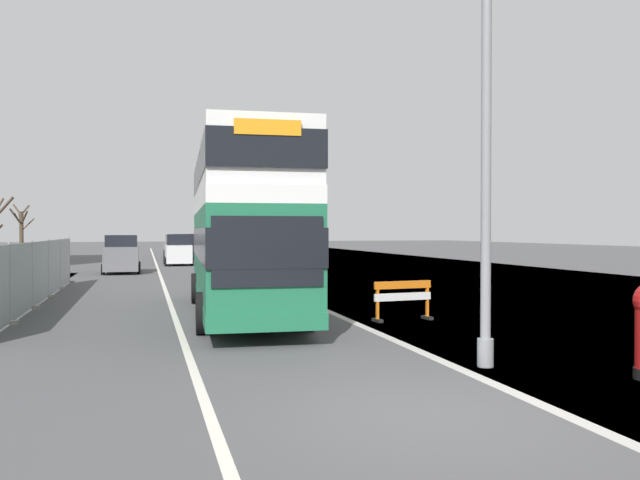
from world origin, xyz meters
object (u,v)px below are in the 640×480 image
(car_oncoming_near, at_px, (122,255))
(car_receding_far, at_px, (183,247))
(roadworks_barrier, at_px, (403,296))
(car_receding_mid, at_px, (178,251))
(double_decker_bus, at_px, (242,225))
(car_far_side, at_px, (175,246))
(lamppost_foreground, at_px, (486,132))

(car_oncoming_near, bearing_deg, car_receding_far, 75.24)
(roadworks_barrier, relative_size, car_receding_mid, 0.40)
(double_decker_bus, bearing_deg, car_far_side, 89.90)
(lamppost_foreground, xyz_separation_m, car_oncoming_near, (-7.11, 28.20, -3.14))
(car_receding_far, bearing_deg, lamppost_foreground, -86.55)
(lamppost_foreground, distance_m, car_far_side, 52.22)
(car_far_side, bearing_deg, car_receding_far, -87.35)
(car_oncoming_near, bearing_deg, lamppost_foreground, -75.85)
(roadworks_barrier, height_order, car_far_side, car_far_side)
(double_decker_bus, xyz_separation_m, roadworks_barrier, (3.98, -2.50, -1.93))
(car_oncoming_near, xyz_separation_m, car_receding_far, (4.40, 16.71, -0.02))
(roadworks_barrier, bearing_deg, car_receding_mid, 98.28)
(roadworks_barrier, bearing_deg, lamppost_foreground, -98.36)
(double_decker_bus, distance_m, car_far_side, 43.70)
(car_far_side, bearing_deg, car_oncoming_near, -99.70)
(roadworks_barrier, height_order, car_oncoming_near, car_oncoming_near)
(double_decker_bus, bearing_deg, roadworks_barrier, -32.15)
(roadworks_barrier, bearing_deg, double_decker_bus, 147.85)
(car_oncoming_near, distance_m, car_receding_mid, 8.78)
(car_receding_mid, bearing_deg, roadworks_barrier, -81.72)
(double_decker_bus, distance_m, car_receding_far, 36.59)
(car_receding_mid, xyz_separation_m, car_receding_far, (0.85, 8.67, -0.01))
(car_receding_mid, bearing_deg, car_far_side, 88.11)
(car_receding_far, bearing_deg, roadworks_barrier, -84.77)
(double_decker_bus, distance_m, car_oncoming_near, 20.30)
(lamppost_foreground, height_order, car_oncoming_near, lamppost_foreground)
(car_receding_mid, distance_m, car_far_side, 15.80)
(car_oncoming_near, xyz_separation_m, car_far_side, (4.07, 23.83, -0.07))
(lamppost_foreground, distance_m, car_receding_mid, 36.54)
(double_decker_bus, distance_m, car_receding_mid, 27.92)
(car_receding_far, xyz_separation_m, car_far_side, (-0.33, 7.12, -0.05))
(roadworks_barrier, distance_m, car_receding_mid, 30.70)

